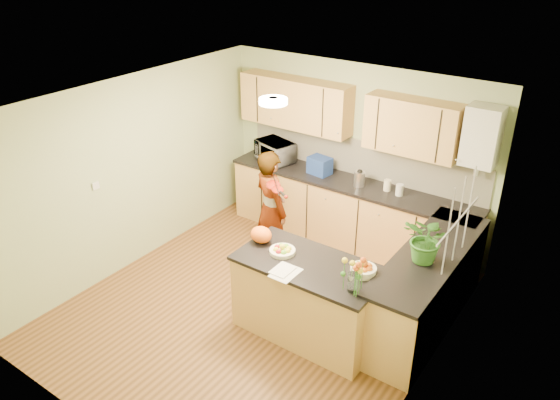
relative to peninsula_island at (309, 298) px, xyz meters
The scene contains 28 objects.
floor 0.84m from the peninsula_island, behind, with size 4.50×4.50×0.00m, color #543518.
ceiling 2.16m from the peninsula_island, behind, with size 4.00×4.50×0.02m, color white.
wall_back 2.52m from the peninsula_island, 107.12° to the left, with size 4.00×0.02×2.50m, color #9DB07E.
wall_front 2.46m from the peninsula_island, 107.63° to the right, with size 4.00×0.02×2.50m, color #9DB07E.
wall_left 2.82m from the peninsula_island, behind, with size 0.02×4.50×2.50m, color #9DB07E.
wall_right 1.52m from the peninsula_island, ahead, with size 0.02×4.50×2.50m, color #9DB07E.
back_counter 2.07m from the peninsula_island, 106.93° to the left, with size 3.64×0.62×0.94m.
right_counter 1.33m from the peninsula_island, 41.63° to the left, with size 0.62×2.24×0.94m.
splashback 2.46m from the peninsula_island, 104.90° to the left, with size 3.60×0.02×0.52m, color white.
upper_cabinets 2.68m from the peninsula_island, 112.59° to the left, with size 3.20×0.34×0.70m.
boiler 2.75m from the peninsula_island, 64.88° to the left, with size 0.40×0.30×0.86m.
window_right 1.81m from the peninsula_island, 26.23° to the left, with size 0.01×1.30×1.05m.
light_switch 2.87m from the peninsula_island, 168.13° to the right, with size 0.02×0.09×0.09m, color silver.
ceiling_lamp 2.15m from the peninsula_island, 154.56° to the left, with size 0.30×0.30×0.07m.
peninsula_island is the anchor object (origin of this frame).
fruit_dish 0.61m from the peninsula_island, behind, with size 0.28×0.28×0.10m.
orange_bowl 0.77m from the peninsula_island, 15.26° to the left, with size 0.27×0.27×0.16m.
flower_vase 0.97m from the peninsula_island, 16.70° to the right, with size 0.24×0.24×0.44m.
orange_bag 0.87m from the peninsula_island, behind, with size 0.25×0.21×0.19m, color orange.
papers 0.56m from the peninsula_island, 108.43° to the right, with size 0.23×0.32×0.01m, color white.
violinist 1.52m from the peninsula_island, 142.04° to the left, with size 0.59×0.39×1.61m, color tan.
violin 1.45m from the peninsula_island, 144.47° to the left, with size 0.61×0.24×0.12m, color #4B0804, non-canonical shape.
microwave 2.82m from the peninsula_island, 133.33° to the left, with size 0.56×0.38×0.31m, color silver.
blue_box 2.35m from the peninsula_island, 118.89° to the left, with size 0.31×0.23×0.25m, color navy.
kettle 2.09m from the peninsula_island, 102.95° to the left, with size 0.15×0.15×0.28m.
jar_cream 2.11m from the peninsula_island, 92.08° to the left, with size 0.10×0.10×0.15m, color beige.
jar_white 2.07m from the peninsula_island, 86.64° to the left, with size 0.10×0.10×0.15m, color silver.
potted_plant 1.42m from the peninsula_island, 34.34° to the left, with size 0.48×0.41×0.53m, color #367727.
Camera 1 is at (3.23, -4.16, 4.08)m, focal length 35.00 mm.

